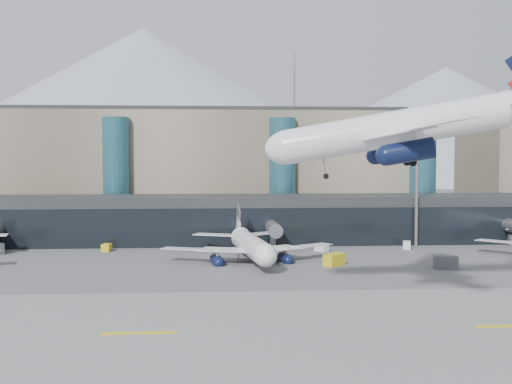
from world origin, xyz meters
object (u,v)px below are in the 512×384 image
at_px(veh_h, 334,260).
at_px(veh_g, 322,248).
at_px(lightmast_mid, 417,177).
at_px(jet_parked_mid, 248,238).
at_px(hero_jet, 425,116).
at_px(veh_c, 446,262).
at_px(veh_b, 107,248).
at_px(veh_d, 407,245).

bearing_deg(veh_h, veh_g, 45.06).
xyz_separation_m(lightmast_mid, jet_parked_mid, (-35.74, -15.68, -10.43)).
xyz_separation_m(hero_jet, veh_c, (13.27, 27.90, -22.13)).
distance_m(veh_b, veh_h, 45.74).
relative_size(veh_d, veh_g, 1.05).
distance_m(veh_d, veh_g, 17.82).
relative_size(veh_b, veh_g, 0.99).
xyz_separation_m(veh_c, veh_d, (0.69, 23.25, -0.31)).
bearing_deg(jet_parked_mid, lightmast_mid, -73.35).
height_order(hero_jet, veh_c, hero_jet).
bearing_deg(veh_b, jet_parked_mid, -108.40).
relative_size(hero_jet, veh_h, 9.98).
bearing_deg(veh_c, veh_g, 144.29).
xyz_separation_m(jet_parked_mid, veh_d, (32.56, 11.77, -3.22)).
bearing_deg(veh_b, veh_g, -87.58).
relative_size(jet_parked_mid, veh_d, 12.09).
bearing_deg(veh_c, jet_parked_mid, 175.54).
bearing_deg(hero_jet, veh_d, 84.40).
height_order(lightmast_mid, jet_parked_mid, lightmast_mid).
height_order(lightmast_mid, veh_g, lightmast_mid).
distance_m(veh_d, veh_h, 26.50).
xyz_separation_m(jet_parked_mid, veh_h, (14.09, -7.23, -2.96)).
relative_size(jet_parked_mid, veh_g, 12.71).
bearing_deg(veh_g, jet_parked_mid, -94.28).
distance_m(lightmast_mid, veh_h, 34.25).
bearing_deg(hero_jet, veh_g, 104.01).
xyz_separation_m(veh_b, veh_h, (41.17, -19.94, 0.30)).
xyz_separation_m(jet_parked_mid, veh_c, (31.87, -11.48, -2.91)).
bearing_deg(veh_d, veh_c, -165.18).
distance_m(hero_jet, veh_g, 53.96).
xyz_separation_m(hero_jet, veh_g, (-3.71, 48.92, -22.46)).
height_order(hero_jet, veh_h, hero_jet).
bearing_deg(lightmast_mid, veh_c, -98.10).
bearing_deg(veh_b, veh_h, -109.10).
bearing_deg(jet_parked_mid, veh_c, -116.86).
xyz_separation_m(hero_jet, jet_parked_mid, (-18.60, 39.38, -19.22)).
xyz_separation_m(jet_parked_mid, veh_b, (-27.07, 12.70, -3.26)).
height_order(jet_parked_mid, veh_g, jet_parked_mid).
relative_size(veh_b, veh_h, 0.68).
relative_size(veh_c, veh_d, 1.45).
distance_m(jet_parked_mid, veh_c, 34.00).
height_order(hero_jet, veh_g, hero_jet).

